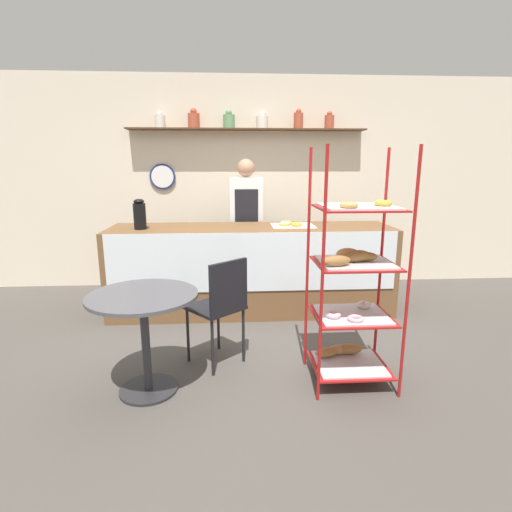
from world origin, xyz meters
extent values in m
plane|color=#4C4742|center=(0.00, 0.00, 0.00)|extent=(14.00, 14.00, 0.00)
cube|color=beige|center=(0.00, 2.29, 1.35)|extent=(10.00, 0.06, 2.70)
cube|color=#4C331E|center=(0.00, 2.14, 2.03)|extent=(2.97, 0.24, 0.02)
cylinder|color=silver|center=(-1.07, 2.14, 2.11)|extent=(0.13, 0.13, 0.15)
sphere|color=silver|center=(-1.07, 2.14, 2.20)|extent=(0.07, 0.07, 0.07)
cylinder|color=#B24C33|center=(-0.66, 2.14, 2.12)|extent=(0.14, 0.14, 0.18)
sphere|color=#B24C33|center=(-0.66, 2.14, 2.24)|extent=(0.08, 0.08, 0.08)
cylinder|color=#669966|center=(-0.23, 2.14, 2.11)|extent=(0.14, 0.14, 0.16)
sphere|color=#669966|center=(-0.23, 2.14, 2.22)|extent=(0.08, 0.08, 0.08)
cylinder|color=silver|center=(0.18, 2.14, 2.11)|extent=(0.15, 0.15, 0.15)
sphere|color=silver|center=(0.18, 2.14, 2.21)|extent=(0.08, 0.08, 0.08)
cylinder|color=#B24C33|center=(0.64, 2.14, 2.13)|extent=(0.12, 0.12, 0.19)
sphere|color=#B24C33|center=(0.64, 2.14, 2.24)|extent=(0.06, 0.06, 0.06)
cylinder|color=#B24C33|center=(1.03, 2.14, 2.12)|extent=(0.12, 0.12, 0.16)
sphere|color=#B24C33|center=(1.03, 2.14, 2.22)|extent=(0.06, 0.06, 0.06)
cylinder|color=navy|center=(-1.09, 2.24, 1.45)|extent=(0.33, 0.03, 0.33)
cylinder|color=white|center=(-1.09, 2.22, 1.45)|extent=(0.28, 0.00, 0.28)
cube|color=brown|center=(0.00, 1.22, 0.47)|extent=(3.05, 0.76, 0.94)
cube|color=silver|center=(0.00, 0.83, 0.64)|extent=(2.92, 0.01, 0.60)
cylinder|color=#A51919|center=(0.37, -0.59, 0.86)|extent=(0.02, 0.02, 1.73)
cylinder|color=#A51919|center=(0.95, -0.59, 0.86)|extent=(0.02, 0.02, 1.73)
cylinder|color=#A51919|center=(0.37, -0.09, 0.86)|extent=(0.02, 0.02, 1.73)
cylinder|color=#A51919|center=(0.95, -0.09, 0.86)|extent=(0.02, 0.02, 1.73)
cube|color=#A51919|center=(0.66, -0.34, 0.12)|extent=(0.56, 0.49, 0.01)
cube|color=silver|center=(0.66, -0.34, 0.13)|extent=(0.49, 0.43, 0.01)
ellipsoid|color=olive|center=(0.51, -0.23, 0.17)|extent=(0.19, 0.12, 0.07)
ellipsoid|color=#B27F47|center=(0.62, -0.19, 0.18)|extent=(0.22, 0.09, 0.08)
ellipsoid|color=olive|center=(0.70, -0.19, 0.18)|extent=(0.22, 0.09, 0.08)
cube|color=#A51919|center=(0.66, -0.34, 0.52)|extent=(0.56, 0.49, 0.01)
cube|color=silver|center=(0.66, -0.34, 0.53)|extent=(0.49, 0.43, 0.01)
torus|color=#EAB2C1|center=(0.50, -0.40, 0.55)|extent=(0.11, 0.11, 0.04)
torus|color=silver|center=(0.79, -0.21, 0.55)|extent=(0.11, 0.11, 0.04)
torus|color=#EAB2C1|center=(0.64, -0.47, 0.55)|extent=(0.11, 0.11, 0.03)
cube|color=#A51919|center=(0.66, -0.34, 0.91)|extent=(0.56, 0.49, 0.01)
cube|color=silver|center=(0.66, -0.34, 0.92)|extent=(0.49, 0.43, 0.01)
ellipsoid|color=olive|center=(0.73, -0.33, 0.96)|extent=(0.18, 0.10, 0.07)
ellipsoid|color=tan|center=(0.62, -0.30, 0.98)|extent=(0.17, 0.09, 0.09)
ellipsoid|color=olive|center=(0.49, -0.47, 0.97)|extent=(0.22, 0.12, 0.07)
ellipsoid|color=olive|center=(0.67, -0.36, 0.97)|extent=(0.22, 0.13, 0.08)
cube|color=#A51919|center=(0.66, -0.34, 1.31)|extent=(0.56, 0.49, 0.01)
cube|color=silver|center=(0.66, -0.34, 1.32)|extent=(0.49, 0.43, 0.01)
torus|color=gold|center=(0.82, -0.37, 1.35)|extent=(0.12, 0.12, 0.04)
torus|color=tan|center=(0.55, -0.48, 1.34)|extent=(0.12, 0.12, 0.03)
cube|color=#282833|center=(-0.03, 1.80, 0.47)|extent=(0.24, 0.19, 0.94)
cube|color=silver|center=(-0.03, 1.80, 1.19)|extent=(0.39, 0.22, 0.51)
cube|color=black|center=(-0.03, 1.68, 1.10)|extent=(0.28, 0.01, 0.43)
sphere|color=tan|center=(-0.03, 1.80, 1.56)|extent=(0.21, 0.21, 0.21)
cylinder|color=#262628|center=(-0.83, -0.40, 0.01)|extent=(0.42, 0.42, 0.02)
cylinder|color=#333338|center=(-0.83, -0.40, 0.37)|extent=(0.06, 0.06, 0.69)
cylinder|color=#4C4C51|center=(-0.83, -0.40, 0.72)|extent=(0.76, 0.76, 0.02)
cylinder|color=black|center=(-0.34, 0.24, 0.23)|extent=(0.02, 0.02, 0.46)
cylinder|color=black|center=(-0.59, 0.03, 0.23)|extent=(0.02, 0.02, 0.46)
cylinder|color=black|center=(-0.13, 0.00, 0.23)|extent=(0.02, 0.02, 0.46)
cylinder|color=black|center=(-0.37, -0.21, 0.23)|extent=(0.02, 0.02, 0.46)
cube|color=black|center=(-0.36, 0.02, 0.48)|extent=(0.54, 0.54, 0.03)
cube|color=black|center=(-0.24, -0.12, 0.69)|extent=(0.29, 0.26, 0.40)
cylinder|color=black|center=(-1.16, 1.13, 1.08)|extent=(0.13, 0.13, 0.27)
ellipsoid|color=black|center=(-1.16, 1.13, 1.23)|extent=(0.11, 0.11, 0.05)
cube|color=white|center=(0.45, 1.23, 0.95)|extent=(0.46, 0.35, 0.01)
torus|color=gold|center=(0.54, 1.20, 0.97)|extent=(0.12, 0.12, 0.03)
torus|color=#EAB2C1|center=(0.37, 1.24, 0.97)|extent=(0.12, 0.12, 0.04)
torus|color=gold|center=(0.35, 1.20, 0.97)|extent=(0.12, 0.12, 0.03)
torus|color=#EAB2C1|center=(0.56, 1.19, 0.97)|extent=(0.12, 0.12, 0.03)
torus|color=gold|center=(0.39, 1.29, 0.97)|extent=(0.13, 0.13, 0.04)
torus|color=gold|center=(0.48, 1.16, 0.97)|extent=(0.12, 0.12, 0.04)
camera|label=1|loc=(-0.22, -3.05, 1.61)|focal=28.00mm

